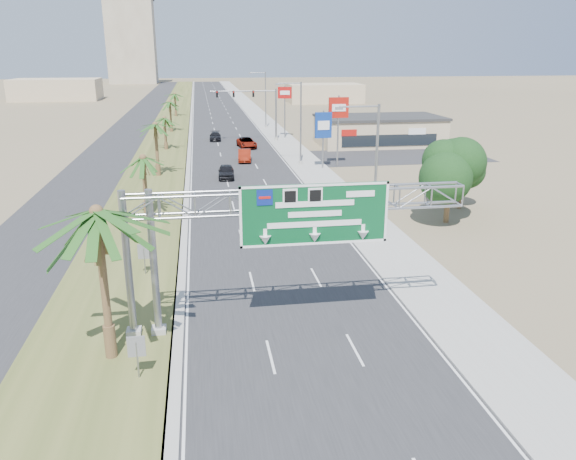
% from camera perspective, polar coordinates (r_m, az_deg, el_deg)
% --- Properties ---
extents(ground, '(600.00, 600.00, 0.00)m').
position_cam_1_polar(ground, '(21.17, 6.62, -21.76)').
color(ground, '#8C7A59').
rests_on(ground, ground).
extents(road, '(12.00, 300.00, 0.02)m').
position_cam_1_polar(road, '(126.48, -6.91, 11.44)').
color(road, '#28282B').
rests_on(road, ground).
extents(sidewalk_right, '(4.00, 300.00, 0.10)m').
position_cam_1_polar(sidewalk_right, '(127.08, -3.00, 11.59)').
color(sidewalk_right, '#9E9B93').
rests_on(sidewalk_right, ground).
extents(median_grass, '(7.00, 300.00, 0.12)m').
position_cam_1_polar(median_grass, '(126.49, -11.53, 11.25)').
color(median_grass, '#495023').
rests_on(median_grass, ground).
extents(opposing_road, '(8.00, 300.00, 0.02)m').
position_cam_1_polar(opposing_road, '(126.98, -14.74, 11.03)').
color(opposing_road, '#28282B').
rests_on(opposing_road, ground).
extents(sign_gantry, '(16.75, 1.24, 7.50)m').
position_cam_1_polar(sign_gantry, '(26.90, -0.71, 1.80)').
color(sign_gantry, gray).
rests_on(sign_gantry, ground).
extents(palm_near, '(5.70, 5.70, 8.35)m').
position_cam_1_polar(palm_near, '(24.94, -18.88, 1.64)').
color(palm_near, brown).
rests_on(palm_near, ground).
extents(palm_row_b, '(3.99, 3.99, 5.95)m').
position_cam_1_polar(palm_row_b, '(48.66, -14.53, 7.02)').
color(palm_row_b, brown).
rests_on(palm_row_b, ground).
extents(palm_row_c, '(3.99, 3.99, 6.75)m').
position_cam_1_polar(palm_row_c, '(64.32, -13.35, 10.27)').
color(palm_row_c, brown).
rests_on(palm_row_c, ground).
extents(palm_row_d, '(3.99, 3.99, 5.45)m').
position_cam_1_polar(palm_row_d, '(82.31, -12.45, 10.98)').
color(palm_row_d, brown).
rests_on(palm_row_d, ground).
extents(palm_row_e, '(3.99, 3.99, 6.15)m').
position_cam_1_polar(palm_row_e, '(101.13, -11.92, 12.56)').
color(palm_row_e, brown).
rests_on(palm_row_e, ground).
extents(palm_row_f, '(3.99, 3.99, 5.75)m').
position_cam_1_polar(palm_row_f, '(126.07, -11.42, 13.35)').
color(palm_row_f, brown).
rests_on(palm_row_f, ground).
extents(streetlight_near, '(3.27, 0.44, 10.00)m').
position_cam_1_polar(streetlight_near, '(40.51, 8.61, 5.04)').
color(streetlight_near, gray).
rests_on(streetlight_near, ground).
extents(streetlight_mid, '(3.27, 0.44, 10.00)m').
position_cam_1_polar(streetlight_mid, '(69.30, 1.14, 10.42)').
color(streetlight_mid, gray).
rests_on(streetlight_mid, ground).
extents(streetlight_far, '(3.27, 0.44, 10.00)m').
position_cam_1_polar(streetlight_far, '(104.74, -2.40, 12.86)').
color(streetlight_far, gray).
rests_on(streetlight_far, ground).
extents(signal_mast, '(10.28, 0.71, 8.00)m').
position_cam_1_polar(signal_mast, '(88.63, -2.56, 12.09)').
color(signal_mast, gray).
rests_on(signal_mast, ground).
extents(store_building, '(18.00, 10.00, 4.00)m').
position_cam_1_polar(store_building, '(86.71, 9.22, 9.87)').
color(store_building, '#CBB289').
rests_on(store_building, ground).
extents(oak_near, '(4.50, 4.50, 6.80)m').
position_cam_1_polar(oak_near, '(46.98, 16.19, 6.06)').
color(oak_near, brown).
rests_on(oak_near, ground).
extents(oak_far, '(3.50, 3.50, 5.60)m').
position_cam_1_polar(oak_far, '(51.93, 17.31, 6.22)').
color(oak_far, brown).
rests_on(oak_far, ground).
extents(median_signback_a, '(0.75, 0.08, 2.08)m').
position_cam_1_polar(median_signback_a, '(24.94, -15.13, -11.66)').
color(median_signback_a, gray).
rests_on(median_signback_a, ground).
extents(median_signback_b, '(0.75, 0.08, 2.08)m').
position_cam_1_polar(median_signback_b, '(35.93, -14.42, -2.36)').
color(median_signback_b, gray).
rests_on(median_signback_b, ground).
extents(tower_distant, '(20.00, 16.00, 35.00)m').
position_cam_1_polar(tower_distant, '(267.10, -15.61, 17.91)').
color(tower_distant, gray).
rests_on(tower_distant, ground).
extents(building_distant_left, '(24.00, 14.00, 6.00)m').
position_cam_1_polar(building_distant_left, '(180.53, -22.45, 13.06)').
color(building_distant_left, '#CBB289').
rests_on(building_distant_left, ground).
extents(building_distant_right, '(20.00, 12.00, 5.00)m').
position_cam_1_polar(building_distant_right, '(159.89, 3.70, 13.70)').
color(building_distant_right, '#CBB289').
rests_on(building_distant_right, ground).
extents(car_left_lane, '(1.93, 4.38, 1.47)m').
position_cam_1_polar(car_left_lane, '(62.83, -6.30, 5.91)').
color(car_left_lane, black).
rests_on(car_left_lane, ground).
extents(car_mid_lane, '(1.97, 4.68, 1.50)m').
position_cam_1_polar(car_mid_lane, '(72.56, -4.43, 7.55)').
color(car_mid_lane, maroon).
rests_on(car_mid_lane, ground).
extents(car_right_lane, '(2.85, 5.37, 1.44)m').
position_cam_1_polar(car_right_lane, '(83.12, -4.22, 8.82)').
color(car_right_lane, gray).
rests_on(car_right_lane, ground).
extents(car_far, '(1.92, 4.42, 1.27)m').
position_cam_1_polar(car_far, '(90.68, -7.41, 9.41)').
color(car_far, black).
rests_on(car_far, ground).
extents(pole_sign_red_near, '(2.41, 0.39, 8.49)m').
position_cam_1_polar(pole_sign_red_near, '(68.47, 5.15, 11.90)').
color(pole_sign_red_near, gray).
rests_on(pole_sign_red_near, ground).
extents(pole_sign_blue, '(2.02, 0.46, 6.89)m').
position_cam_1_polar(pole_sign_blue, '(67.15, 3.61, 10.39)').
color(pole_sign_blue, gray).
rests_on(pole_sign_blue, ground).
extents(pole_sign_red_far, '(2.21, 0.78, 8.32)m').
position_cam_1_polar(pole_sign_red_far, '(91.73, -0.33, 13.37)').
color(pole_sign_red_far, gray).
rests_on(pole_sign_red_far, ground).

